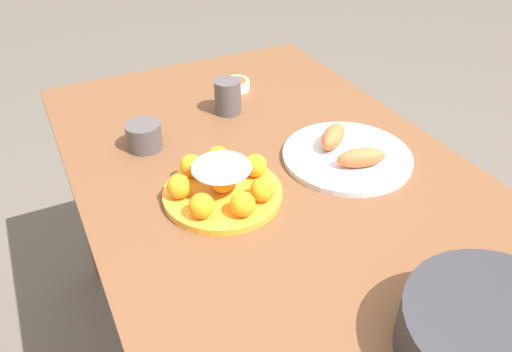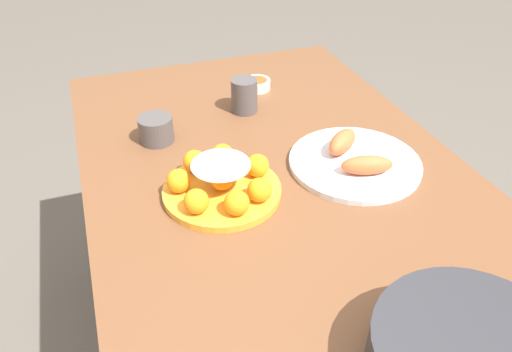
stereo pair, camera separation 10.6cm
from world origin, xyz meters
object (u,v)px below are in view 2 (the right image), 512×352
(cup_near, at_px, (156,129))
(cake_plate, at_px, (221,182))
(sauce_bowl, at_px, (257,84))
(dining_table, at_px, (288,221))
(seafood_platter, at_px, (354,160))
(cup_far, at_px, (244,96))

(cup_near, bearing_deg, cake_plate, 19.06)
(sauce_bowl, bearing_deg, dining_table, -11.17)
(dining_table, xyz_separation_m, cup_near, (-0.29, -0.24, 0.13))
(sauce_bowl, bearing_deg, seafood_platter, 9.75)
(sauce_bowl, height_order, cup_far, cup_far)
(seafood_platter, relative_size, cup_far, 3.30)
(seafood_platter, bearing_deg, dining_table, -80.07)
(cup_far, bearing_deg, dining_table, -2.91)
(cake_plate, xyz_separation_m, cup_near, (-0.27, -0.09, 0.00))
(cake_plate, bearing_deg, cup_far, 154.35)
(dining_table, xyz_separation_m, cup_far, (-0.37, 0.02, 0.14))
(dining_table, bearing_deg, cake_plate, -100.69)
(sauce_bowl, bearing_deg, cake_plate, -27.70)
(cup_near, bearing_deg, dining_table, 39.01)
(cake_plate, distance_m, sauce_bowl, 0.52)
(dining_table, height_order, seafood_platter, seafood_platter)
(dining_table, bearing_deg, cup_far, 177.09)
(dining_table, distance_m, sauce_bowl, 0.51)
(seafood_platter, bearing_deg, cup_near, -122.45)
(cake_plate, relative_size, sauce_bowl, 3.14)
(seafood_platter, xyz_separation_m, cup_near, (-0.26, -0.41, 0.02))
(sauce_bowl, height_order, cup_near, cup_near)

